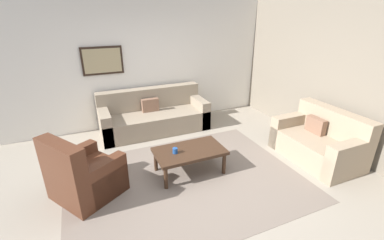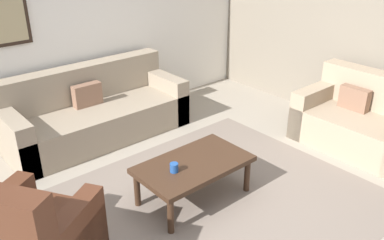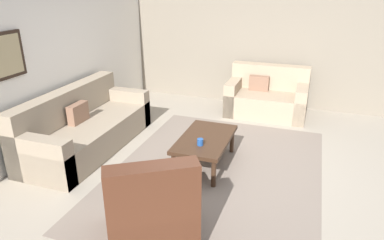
# 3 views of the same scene
# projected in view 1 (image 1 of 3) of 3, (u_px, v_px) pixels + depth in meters

# --- Properties ---
(ground_plane) EXTENTS (8.00, 8.00, 0.00)m
(ground_plane) POSITION_uv_depth(u_px,v_px,m) (186.00, 181.00, 4.05)
(ground_plane) COLOR gray
(rear_partition) EXTENTS (6.00, 0.12, 2.80)m
(rear_partition) POSITION_uv_depth(u_px,v_px,m) (140.00, 62.00, 5.70)
(rear_partition) COLOR silver
(rear_partition) RESTS_ON ground_plane
(stone_feature_panel) EXTENTS (0.12, 5.20, 2.80)m
(stone_feature_panel) POSITION_uv_depth(u_px,v_px,m) (341.00, 74.00, 4.62)
(stone_feature_panel) COLOR slate
(stone_feature_panel) RESTS_ON ground_plane
(area_rug) EXTENTS (3.51, 2.62, 0.01)m
(area_rug) POSITION_uv_depth(u_px,v_px,m) (186.00, 181.00, 4.05)
(area_rug) COLOR #76685D
(area_rug) RESTS_ON ground_plane
(couch_main) EXTENTS (2.27, 0.91, 0.88)m
(couch_main) POSITION_uv_depth(u_px,v_px,m) (153.00, 116.00, 5.74)
(couch_main) COLOR gray
(couch_main) RESTS_ON ground_plane
(couch_loveseat) EXTENTS (0.89, 1.43, 0.88)m
(couch_loveseat) POSITION_uv_depth(u_px,v_px,m) (321.00, 142.00, 4.59)
(couch_loveseat) COLOR gray
(couch_loveseat) RESTS_ON ground_plane
(armchair_leather) EXTENTS (1.10, 1.10, 0.95)m
(armchair_leather) POSITION_uv_depth(u_px,v_px,m) (82.00, 178.00, 3.60)
(armchair_leather) COLOR #4C2819
(armchair_leather) RESTS_ON ground_plane
(coffee_table) EXTENTS (1.10, 0.64, 0.41)m
(coffee_table) POSITION_uv_depth(u_px,v_px,m) (190.00, 153.00, 4.15)
(coffee_table) COLOR #382316
(coffee_table) RESTS_ON ground_plane
(cup) EXTENTS (0.08, 0.08, 0.09)m
(cup) POSITION_uv_depth(u_px,v_px,m) (175.00, 151.00, 4.01)
(cup) COLOR #1E478C
(cup) RESTS_ON coffee_table
(framed_artwork) EXTENTS (0.81, 0.04, 0.56)m
(framed_artwork) POSITION_uv_depth(u_px,v_px,m) (102.00, 61.00, 5.30)
(framed_artwork) COLOR black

